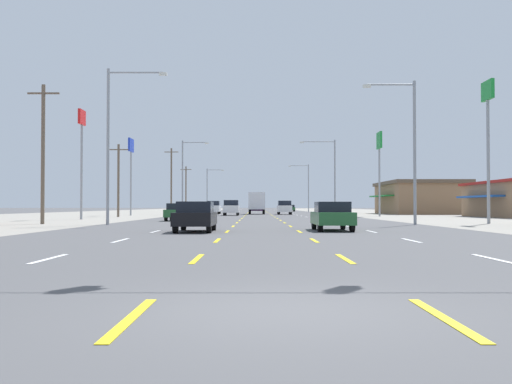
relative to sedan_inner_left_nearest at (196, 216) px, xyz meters
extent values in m
plane|color=#4C4C4F|center=(3.28, 44.09, -0.76)|extent=(572.00, 572.00, 0.00)
cube|color=gray|center=(-21.47, 44.09, -0.75)|extent=(28.00, 440.00, 0.01)
cube|color=gray|center=(28.03, 44.09, -0.75)|extent=(28.00, 440.00, 0.01)
cube|color=white|center=(-1.97, -14.91, -0.75)|extent=(0.14, 2.60, 0.01)
cube|color=white|center=(-1.97, -7.41, -0.75)|extent=(0.14, 2.60, 0.01)
cube|color=white|center=(-1.97, 0.09, -0.75)|extent=(0.14, 2.60, 0.01)
cube|color=white|center=(-1.97, 7.59, -0.75)|extent=(0.14, 2.60, 0.01)
cube|color=white|center=(-1.97, 15.09, -0.75)|extent=(0.14, 2.60, 0.01)
cube|color=white|center=(-1.97, 22.59, -0.75)|extent=(0.14, 2.60, 0.01)
cube|color=white|center=(-1.97, 30.09, -0.75)|extent=(0.14, 2.60, 0.01)
cube|color=white|center=(-1.97, 37.59, -0.75)|extent=(0.14, 2.60, 0.01)
cube|color=white|center=(-1.97, 45.09, -0.75)|extent=(0.14, 2.60, 0.01)
cube|color=white|center=(-1.97, 52.59, -0.75)|extent=(0.14, 2.60, 0.01)
cube|color=white|center=(-1.97, 60.09, -0.75)|extent=(0.14, 2.60, 0.01)
cube|color=white|center=(-1.97, 67.59, -0.75)|extent=(0.14, 2.60, 0.01)
cube|color=white|center=(-1.97, 75.09, -0.75)|extent=(0.14, 2.60, 0.01)
cube|color=white|center=(-1.97, 82.59, -0.75)|extent=(0.14, 2.60, 0.01)
cube|color=white|center=(-1.97, 90.09, -0.75)|extent=(0.14, 2.60, 0.01)
cube|color=white|center=(-1.97, 97.59, -0.75)|extent=(0.14, 2.60, 0.01)
cube|color=white|center=(-1.97, 105.09, -0.75)|extent=(0.14, 2.60, 0.01)
cube|color=white|center=(-1.97, 112.59, -0.75)|extent=(0.14, 2.60, 0.01)
cube|color=white|center=(-1.97, 120.09, -0.75)|extent=(0.14, 2.60, 0.01)
cube|color=white|center=(-1.97, 127.59, -0.75)|extent=(0.14, 2.60, 0.01)
cube|color=white|center=(-1.97, 135.09, -0.75)|extent=(0.14, 2.60, 0.01)
cube|color=white|center=(-1.97, 142.59, -0.75)|extent=(0.14, 2.60, 0.01)
cube|color=white|center=(-1.97, 150.09, -0.75)|extent=(0.14, 2.60, 0.01)
cube|color=white|center=(-1.97, 157.59, -0.75)|extent=(0.14, 2.60, 0.01)
cube|color=white|center=(-1.97, 165.09, -0.75)|extent=(0.14, 2.60, 0.01)
cube|color=white|center=(-1.97, 172.59, -0.75)|extent=(0.14, 2.60, 0.01)
cube|color=white|center=(-1.97, 180.09, -0.75)|extent=(0.14, 2.60, 0.01)
cube|color=white|center=(-1.97, 187.59, -0.75)|extent=(0.14, 2.60, 0.01)
cube|color=white|center=(-1.97, 195.09, -0.75)|extent=(0.14, 2.60, 0.01)
cube|color=yellow|center=(1.53, -22.41, -0.75)|extent=(0.14, 2.60, 0.01)
cube|color=yellow|center=(1.53, -14.91, -0.75)|extent=(0.14, 2.60, 0.01)
cube|color=yellow|center=(1.53, -7.41, -0.75)|extent=(0.14, 2.60, 0.01)
cube|color=yellow|center=(1.53, 0.09, -0.75)|extent=(0.14, 2.60, 0.01)
cube|color=yellow|center=(1.53, 7.59, -0.75)|extent=(0.14, 2.60, 0.01)
cube|color=yellow|center=(1.53, 15.09, -0.75)|extent=(0.14, 2.60, 0.01)
cube|color=yellow|center=(1.53, 22.59, -0.75)|extent=(0.14, 2.60, 0.01)
cube|color=yellow|center=(1.53, 30.09, -0.75)|extent=(0.14, 2.60, 0.01)
cube|color=yellow|center=(1.53, 37.59, -0.75)|extent=(0.14, 2.60, 0.01)
cube|color=yellow|center=(1.53, 45.09, -0.75)|extent=(0.14, 2.60, 0.01)
cube|color=yellow|center=(1.53, 52.59, -0.75)|extent=(0.14, 2.60, 0.01)
cube|color=yellow|center=(1.53, 60.09, -0.75)|extent=(0.14, 2.60, 0.01)
cube|color=yellow|center=(1.53, 67.59, -0.75)|extent=(0.14, 2.60, 0.01)
cube|color=yellow|center=(1.53, 75.09, -0.75)|extent=(0.14, 2.60, 0.01)
cube|color=yellow|center=(1.53, 82.59, -0.75)|extent=(0.14, 2.60, 0.01)
cube|color=yellow|center=(1.53, 90.09, -0.75)|extent=(0.14, 2.60, 0.01)
cube|color=yellow|center=(1.53, 97.59, -0.75)|extent=(0.14, 2.60, 0.01)
cube|color=yellow|center=(1.53, 105.09, -0.75)|extent=(0.14, 2.60, 0.01)
cube|color=yellow|center=(1.53, 112.59, -0.75)|extent=(0.14, 2.60, 0.01)
cube|color=yellow|center=(1.53, 120.09, -0.75)|extent=(0.14, 2.60, 0.01)
cube|color=yellow|center=(1.53, 127.59, -0.75)|extent=(0.14, 2.60, 0.01)
cube|color=yellow|center=(1.53, 135.09, -0.75)|extent=(0.14, 2.60, 0.01)
cube|color=yellow|center=(1.53, 142.59, -0.75)|extent=(0.14, 2.60, 0.01)
cube|color=yellow|center=(1.53, 150.09, -0.75)|extent=(0.14, 2.60, 0.01)
cube|color=yellow|center=(1.53, 157.59, -0.75)|extent=(0.14, 2.60, 0.01)
cube|color=yellow|center=(1.53, 165.09, -0.75)|extent=(0.14, 2.60, 0.01)
cube|color=yellow|center=(1.53, 172.59, -0.75)|extent=(0.14, 2.60, 0.01)
cube|color=yellow|center=(1.53, 180.09, -0.75)|extent=(0.14, 2.60, 0.01)
cube|color=yellow|center=(1.53, 187.59, -0.75)|extent=(0.14, 2.60, 0.01)
cube|color=yellow|center=(1.53, 195.09, -0.75)|extent=(0.14, 2.60, 0.01)
cube|color=yellow|center=(5.03, -22.41, -0.75)|extent=(0.14, 2.60, 0.01)
cube|color=yellow|center=(5.03, -14.91, -0.75)|extent=(0.14, 2.60, 0.01)
cube|color=yellow|center=(5.03, -7.41, -0.75)|extent=(0.14, 2.60, 0.01)
cube|color=yellow|center=(5.03, 0.09, -0.75)|extent=(0.14, 2.60, 0.01)
cube|color=yellow|center=(5.03, 7.59, -0.75)|extent=(0.14, 2.60, 0.01)
cube|color=yellow|center=(5.03, 15.09, -0.75)|extent=(0.14, 2.60, 0.01)
cube|color=yellow|center=(5.03, 22.59, -0.75)|extent=(0.14, 2.60, 0.01)
cube|color=yellow|center=(5.03, 30.09, -0.75)|extent=(0.14, 2.60, 0.01)
cube|color=yellow|center=(5.03, 37.59, -0.75)|extent=(0.14, 2.60, 0.01)
cube|color=yellow|center=(5.03, 45.09, -0.75)|extent=(0.14, 2.60, 0.01)
cube|color=yellow|center=(5.03, 52.59, -0.75)|extent=(0.14, 2.60, 0.01)
cube|color=yellow|center=(5.03, 60.09, -0.75)|extent=(0.14, 2.60, 0.01)
cube|color=yellow|center=(5.03, 67.59, -0.75)|extent=(0.14, 2.60, 0.01)
cube|color=yellow|center=(5.03, 75.09, -0.75)|extent=(0.14, 2.60, 0.01)
cube|color=yellow|center=(5.03, 82.59, -0.75)|extent=(0.14, 2.60, 0.01)
cube|color=yellow|center=(5.03, 90.09, -0.75)|extent=(0.14, 2.60, 0.01)
cube|color=yellow|center=(5.03, 97.59, -0.75)|extent=(0.14, 2.60, 0.01)
cube|color=yellow|center=(5.03, 105.09, -0.75)|extent=(0.14, 2.60, 0.01)
cube|color=yellow|center=(5.03, 112.59, -0.75)|extent=(0.14, 2.60, 0.01)
cube|color=yellow|center=(5.03, 120.09, -0.75)|extent=(0.14, 2.60, 0.01)
cube|color=yellow|center=(5.03, 127.59, -0.75)|extent=(0.14, 2.60, 0.01)
cube|color=yellow|center=(5.03, 135.09, -0.75)|extent=(0.14, 2.60, 0.01)
cube|color=yellow|center=(5.03, 142.59, -0.75)|extent=(0.14, 2.60, 0.01)
cube|color=yellow|center=(5.03, 150.09, -0.75)|extent=(0.14, 2.60, 0.01)
cube|color=yellow|center=(5.03, 157.59, -0.75)|extent=(0.14, 2.60, 0.01)
cube|color=yellow|center=(5.03, 165.09, -0.75)|extent=(0.14, 2.60, 0.01)
cube|color=yellow|center=(5.03, 172.59, -0.75)|extent=(0.14, 2.60, 0.01)
cube|color=yellow|center=(5.03, 180.09, -0.75)|extent=(0.14, 2.60, 0.01)
cube|color=yellow|center=(5.03, 187.59, -0.75)|extent=(0.14, 2.60, 0.01)
cube|color=yellow|center=(5.03, 195.09, -0.75)|extent=(0.14, 2.60, 0.01)
cube|color=white|center=(8.53, -14.91, -0.75)|extent=(0.14, 2.60, 0.01)
cube|color=white|center=(8.53, -7.41, -0.75)|extent=(0.14, 2.60, 0.01)
cube|color=white|center=(8.53, 0.09, -0.75)|extent=(0.14, 2.60, 0.01)
cube|color=white|center=(8.53, 7.59, -0.75)|extent=(0.14, 2.60, 0.01)
cube|color=white|center=(8.53, 15.09, -0.75)|extent=(0.14, 2.60, 0.01)
cube|color=white|center=(8.53, 22.59, -0.75)|extent=(0.14, 2.60, 0.01)
cube|color=white|center=(8.53, 30.09, -0.75)|extent=(0.14, 2.60, 0.01)
cube|color=white|center=(8.53, 37.59, -0.75)|extent=(0.14, 2.60, 0.01)
cube|color=white|center=(8.53, 45.09, -0.75)|extent=(0.14, 2.60, 0.01)
cube|color=white|center=(8.53, 52.59, -0.75)|extent=(0.14, 2.60, 0.01)
cube|color=white|center=(8.53, 60.09, -0.75)|extent=(0.14, 2.60, 0.01)
cube|color=white|center=(8.53, 67.59, -0.75)|extent=(0.14, 2.60, 0.01)
cube|color=white|center=(8.53, 75.09, -0.75)|extent=(0.14, 2.60, 0.01)
cube|color=white|center=(8.53, 82.59, -0.75)|extent=(0.14, 2.60, 0.01)
cube|color=white|center=(8.53, 90.09, -0.75)|extent=(0.14, 2.60, 0.01)
cube|color=white|center=(8.53, 97.59, -0.75)|extent=(0.14, 2.60, 0.01)
cube|color=white|center=(8.53, 105.09, -0.75)|extent=(0.14, 2.60, 0.01)
cube|color=white|center=(8.53, 112.59, -0.75)|extent=(0.14, 2.60, 0.01)
cube|color=white|center=(8.53, 120.09, -0.75)|extent=(0.14, 2.60, 0.01)
cube|color=white|center=(8.53, 127.59, -0.75)|extent=(0.14, 2.60, 0.01)
cube|color=white|center=(8.53, 135.09, -0.75)|extent=(0.14, 2.60, 0.01)
cube|color=white|center=(8.53, 142.59, -0.75)|extent=(0.14, 2.60, 0.01)
cube|color=white|center=(8.53, 150.09, -0.75)|extent=(0.14, 2.60, 0.01)
cube|color=white|center=(8.53, 157.59, -0.75)|extent=(0.14, 2.60, 0.01)
cube|color=white|center=(8.53, 165.09, -0.75)|extent=(0.14, 2.60, 0.01)
cube|color=white|center=(8.53, 172.59, -0.75)|extent=(0.14, 2.60, 0.01)
cube|color=white|center=(8.53, 180.09, -0.75)|extent=(0.14, 2.60, 0.01)
cube|color=white|center=(8.53, 187.59, -0.75)|extent=(0.14, 2.60, 0.01)
cube|color=white|center=(8.53, 195.09, -0.75)|extent=(0.14, 2.60, 0.01)
cube|color=black|center=(0.00, 0.02, -0.13)|extent=(1.80, 4.50, 0.62)
cube|color=black|center=(0.00, -0.08, 0.44)|extent=(1.62, 2.10, 0.52)
cylinder|color=black|center=(-0.77, 1.57, -0.44)|extent=(0.22, 0.64, 0.64)
cylinder|color=black|center=(0.77, 1.57, -0.44)|extent=(0.22, 0.64, 0.64)
cylinder|color=black|center=(-0.77, -1.53, -0.44)|extent=(0.22, 0.64, 0.64)
cylinder|color=black|center=(0.77, -1.53, -0.44)|extent=(0.22, 0.64, 0.64)
cube|color=#235B2D|center=(6.79, 1.41, -0.13)|extent=(1.80, 4.50, 0.62)
cube|color=black|center=(6.79, 1.31, 0.44)|extent=(1.62, 2.10, 0.52)
cylinder|color=black|center=(6.02, 2.96, -0.44)|extent=(0.22, 0.64, 0.64)
cylinder|color=black|center=(7.56, 2.96, -0.44)|extent=(0.22, 0.64, 0.64)
cylinder|color=black|center=(6.02, -0.14, -0.44)|extent=(0.22, 0.64, 0.64)
cylinder|color=black|center=(7.56, -0.14, -0.44)|extent=(0.22, 0.64, 0.64)
cube|color=#235B2D|center=(-3.60, 21.21, -0.13)|extent=(1.80, 4.50, 0.62)
cube|color=black|center=(-3.60, 21.11, 0.44)|extent=(1.62, 2.10, 0.52)
cylinder|color=black|center=(-4.37, 22.76, -0.44)|extent=(0.22, 0.64, 0.64)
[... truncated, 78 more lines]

